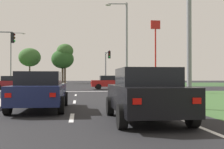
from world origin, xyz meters
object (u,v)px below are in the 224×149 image
at_px(car_black_fifth, 145,94).
at_px(street_lamp_second, 125,42).
at_px(car_navy_sixth, 40,90).
at_px(treeline_third, 30,57).
at_px(treeline_fifth, 65,51).
at_px(car_white_near, 47,81).
at_px(treeline_fourth, 63,59).
at_px(car_red_seventh, 109,82).
at_px(car_maroon_third, 13,83).
at_px(car_teal_fourth, 52,80).
at_px(fastfood_pole_sign, 155,38).
at_px(street_lamp_third, 12,56).
at_px(car_blue_second, 164,82).
at_px(pedestrian_at_median, 58,79).
at_px(car_grey_eighth, 12,83).
at_px(traffic_signal_far_right, 107,62).

bearing_deg(car_black_fifth, street_lamp_second, 82.48).
distance_m(car_navy_sixth, treeline_third, 59.49).
xyz_separation_m(car_black_fifth, treeline_fifth, (-5.20, 58.60, 6.85)).
distance_m(car_white_near, treeline_fourth, 13.04).
xyz_separation_m(car_red_seventh, treeline_third, (-15.35, 38.06, 5.55)).
distance_m(car_maroon_third, treeline_fifth, 36.27).
xyz_separation_m(car_red_seventh, treeline_fifth, (-6.69, 35.05, 6.86)).
distance_m(car_teal_fourth, fastfood_pole_sign, 25.53).
xyz_separation_m(car_maroon_third, fastfood_pole_sign, (21.49, 19.85, 8.07)).
bearing_deg(treeline_fifth, car_black_fifth, -84.93).
bearing_deg(car_teal_fourth, car_black_fifth, 98.09).
bearing_deg(street_lamp_third, treeline_third, 90.30).
distance_m(car_blue_second, car_black_fifth, 25.74).
bearing_deg(pedestrian_at_median, car_grey_eighth, 2.47).
xyz_separation_m(car_navy_sixth, treeline_third, (-10.33, 58.32, 5.57)).
bearing_deg(treeline_fourth, car_grey_eighth, -97.01).
bearing_deg(treeline_fourth, car_red_seventh, -78.38).
xyz_separation_m(fastfood_pole_sign, treeline_fifth, (-17.64, 15.56, -1.19)).
bearing_deg(car_grey_eighth, car_white_near, -4.58).
bearing_deg(pedestrian_at_median, car_red_seventh, 47.67).
bearing_deg(treeline_fourth, car_maroon_third, -95.22).
xyz_separation_m(street_lamp_second, pedestrian_at_median, (-7.79, 20.19, -3.55)).
bearing_deg(street_lamp_second, street_lamp_third, 122.68).
relative_size(car_teal_fourth, fastfood_pole_sign, 0.35).
height_order(car_blue_second, street_lamp_third, street_lamp_third).
distance_m(car_white_near, fastfood_pole_sign, 22.48).
xyz_separation_m(car_navy_sixth, pedestrian_at_median, (-1.90, 34.85, 0.42)).
relative_size(street_lamp_third, fastfood_pole_sign, 0.78).
bearing_deg(treeline_fifth, pedestrian_at_median, -90.62).
height_order(street_lamp_third, fastfood_pole_sign, fastfood_pole_sign).
relative_size(pedestrian_at_median, treeline_third, 0.20).
height_order(car_grey_eighth, treeline_third, treeline_third).
relative_size(car_white_near, car_teal_fourth, 1.00).
bearing_deg(treeline_third, car_navy_sixth, -79.96).
xyz_separation_m(street_lamp_third, treeline_third, (-0.10, 18.53, 1.06)).
bearing_deg(traffic_signal_far_right, car_blue_second, -41.12).
distance_m(car_maroon_third, treeline_fourth, 36.22).
height_order(car_maroon_third, street_lamp_second, street_lamp_second).
bearing_deg(traffic_signal_far_right, car_maroon_third, -148.35).
bearing_deg(traffic_signal_far_right, street_lamp_second, -87.72).
distance_m(traffic_signal_far_right, treeline_fifth, 29.82).
distance_m(car_red_seventh, pedestrian_at_median, 16.15).
distance_m(pedestrian_at_median, treeline_fifth, 21.45).
xyz_separation_m(car_white_near, fastfood_pole_sign, (20.59, -4.08, 8.06)).
relative_size(car_red_seventh, street_lamp_second, 0.50).
distance_m(car_navy_sixth, street_lamp_second, 16.29).
bearing_deg(car_maroon_third, car_navy_sixth, 15.50).
height_order(street_lamp_third, treeline_third, street_lamp_third).
height_order(traffic_signal_far_right, treeline_fourth, treeline_fourth).
bearing_deg(pedestrian_at_median, car_maroon_third, 8.68).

